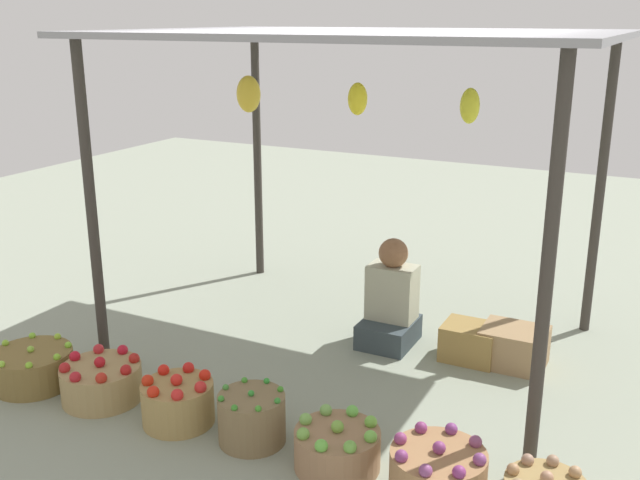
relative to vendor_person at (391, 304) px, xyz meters
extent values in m
plane|color=gray|center=(-0.20, -0.15, -0.30)|extent=(14.00, 14.00, 0.00)
cylinder|color=#38332D|center=(-1.63, -1.17, 0.77)|extent=(0.07, 0.07, 2.15)
cylinder|color=#38332D|center=(1.23, -1.17, 0.77)|extent=(0.07, 0.07, 2.15)
cylinder|color=#38332D|center=(-1.63, 0.88, 0.77)|extent=(0.07, 0.07, 2.15)
cylinder|color=#38332D|center=(1.23, 0.88, 0.77)|extent=(0.07, 0.07, 2.15)
cube|color=gray|center=(-0.20, -0.15, 1.87)|extent=(3.16, 2.35, 0.04)
ellipsoid|color=yellow|center=(-0.96, -0.30, 1.47)|extent=(0.16, 0.16, 0.25)
ellipsoid|color=yellow|center=(-0.18, -0.24, 1.47)|extent=(0.13, 0.13, 0.21)
ellipsoid|color=yellow|center=(0.57, -0.28, 1.47)|extent=(0.12, 0.12, 0.21)
cube|color=#344045|center=(0.00, -0.03, -0.21)|extent=(0.36, 0.44, 0.18)
cube|color=#AFB094|center=(0.00, 0.02, 0.08)|extent=(0.34, 0.22, 0.40)
sphere|color=brown|center=(0.00, 0.02, 0.38)|extent=(0.21, 0.21, 0.21)
cylinder|color=olive|center=(-1.81, -1.62, -0.19)|extent=(0.51, 0.51, 0.23)
sphere|color=#8DC33D|center=(-1.81, -1.62, -0.05)|extent=(0.04, 0.04, 0.04)
sphere|color=#83C831|center=(-1.59, -1.62, -0.06)|extent=(0.04, 0.04, 0.04)
sphere|color=#82CF35|center=(-1.65, -1.46, -0.06)|extent=(0.04, 0.04, 0.04)
sphere|color=#96C833|center=(-1.81, -1.40, -0.06)|extent=(0.04, 0.04, 0.04)
sphere|color=#83C634|center=(-1.97, -1.46, -0.06)|extent=(0.04, 0.04, 0.04)
sphere|color=#88BE31|center=(-2.04, -1.62, -0.06)|extent=(0.04, 0.04, 0.04)
sphere|color=#94CE3C|center=(-1.81, -1.85, -0.06)|extent=(0.04, 0.04, 0.04)
sphere|color=#82C02F|center=(-1.65, -1.79, -0.06)|extent=(0.04, 0.04, 0.04)
cylinder|color=#A38957|center=(-1.28, -1.57, -0.19)|extent=(0.49, 0.49, 0.22)
sphere|color=#B2161F|center=(-1.28, -1.57, -0.05)|extent=(0.07, 0.07, 0.07)
sphere|color=#AD1B19|center=(-1.08, -1.57, -0.06)|extent=(0.07, 0.07, 0.07)
sphere|color=#AB201A|center=(-1.14, -1.43, -0.06)|extent=(0.07, 0.07, 0.07)
sphere|color=red|center=(-1.28, -1.37, -0.06)|extent=(0.07, 0.07, 0.07)
sphere|color=red|center=(-1.43, -1.43, -0.06)|extent=(0.07, 0.07, 0.07)
sphere|color=red|center=(-1.49, -1.57, -0.06)|extent=(0.07, 0.07, 0.07)
sphere|color=#AC1E1F|center=(-1.43, -1.72, -0.06)|extent=(0.07, 0.07, 0.07)
sphere|color=#AD1D24|center=(-1.28, -1.78, -0.06)|extent=(0.07, 0.07, 0.07)
sphere|color=#B32619|center=(-1.14, -1.72, -0.06)|extent=(0.07, 0.07, 0.07)
cylinder|color=#A3864E|center=(-0.70, -1.58, -0.18)|extent=(0.42, 0.42, 0.24)
sphere|color=red|center=(-0.70, -1.58, -0.03)|extent=(0.07, 0.07, 0.07)
sphere|color=red|center=(-0.53, -1.58, -0.03)|extent=(0.07, 0.07, 0.07)
sphere|color=red|center=(-0.59, -1.45, -0.03)|extent=(0.07, 0.07, 0.07)
sphere|color=red|center=(-0.73, -1.42, -0.03)|extent=(0.07, 0.07, 0.07)
sphere|color=red|center=(-0.85, -1.51, -0.03)|extent=(0.07, 0.07, 0.07)
sphere|color=red|center=(-0.85, -1.65, -0.03)|extent=(0.07, 0.07, 0.07)
sphere|color=red|center=(-0.73, -1.74, -0.03)|extent=(0.07, 0.07, 0.07)
sphere|color=red|center=(-0.59, -1.71, -0.03)|extent=(0.07, 0.07, 0.07)
cylinder|color=olive|center=(-0.21, -1.56, -0.16)|extent=(0.38, 0.38, 0.28)
sphere|color=#318F30|center=(-0.21, -1.56, 0.00)|extent=(0.04, 0.04, 0.04)
sphere|color=#35872F|center=(-0.04, -1.56, -0.01)|extent=(0.04, 0.04, 0.04)
sphere|color=#3C8924|center=(-0.09, -1.44, -0.01)|extent=(0.04, 0.04, 0.04)
sphere|color=green|center=(-0.21, -1.39, -0.01)|extent=(0.04, 0.04, 0.04)
sphere|color=#3E8F2A|center=(-0.33, -1.44, -0.01)|extent=(0.04, 0.04, 0.04)
sphere|color=#408433|center=(-0.37, -1.56, -0.01)|extent=(0.04, 0.04, 0.04)
sphere|color=#37852B|center=(-0.33, -1.67, -0.01)|extent=(0.04, 0.04, 0.04)
sphere|color=#398929|center=(-0.21, -1.72, -0.01)|extent=(0.04, 0.04, 0.04)
sphere|color=#41912A|center=(-0.09, -1.67, -0.01)|extent=(0.04, 0.04, 0.04)
cylinder|color=#9A7352|center=(0.32, -1.57, -0.19)|extent=(0.45, 0.45, 0.21)
sphere|color=#74A83E|center=(0.32, -1.57, -0.06)|extent=(0.07, 0.07, 0.07)
sphere|color=#6DB945|center=(0.51, -1.57, -0.07)|extent=(0.07, 0.07, 0.07)
sphere|color=#6EB33F|center=(0.45, -1.43, -0.07)|extent=(0.07, 0.07, 0.07)
sphere|color=#65BA47|center=(0.32, -1.38, -0.07)|extent=(0.07, 0.07, 0.07)
sphere|color=#73AC50|center=(0.19, -1.43, -0.07)|extent=(0.07, 0.07, 0.07)
sphere|color=#73AC4D|center=(0.14, -1.57, -0.07)|extent=(0.07, 0.07, 0.07)
sphere|color=#70A844|center=(0.19, -1.70, -0.07)|extent=(0.07, 0.07, 0.07)
sphere|color=#65B942|center=(0.32, -1.75, -0.07)|extent=(0.07, 0.07, 0.07)
sphere|color=#69A942|center=(0.45, -1.70, -0.07)|extent=(0.07, 0.07, 0.07)
cylinder|color=#9C7149|center=(0.88, -1.61, -0.16)|extent=(0.47, 0.47, 0.28)
sphere|color=#7F356C|center=(0.88, -1.61, 0.00)|extent=(0.06, 0.06, 0.06)
sphere|color=#7A3C74|center=(1.08, -1.61, 0.00)|extent=(0.06, 0.06, 0.06)
sphere|color=#804167|center=(1.02, -1.47, 0.00)|extent=(0.06, 0.06, 0.06)
sphere|color=#753471|center=(0.88, -1.42, 0.00)|extent=(0.06, 0.06, 0.06)
sphere|color=#803167|center=(0.74, -1.47, 0.00)|extent=(0.06, 0.06, 0.06)
sphere|color=#853566|center=(0.69, -1.61, 0.00)|extent=(0.06, 0.06, 0.06)
sphere|color=#7D366F|center=(0.74, -1.75, 0.00)|extent=(0.06, 0.06, 0.06)
sphere|color=#7F3F73|center=(0.88, -1.81, 0.00)|extent=(0.06, 0.06, 0.06)
sphere|color=#7E306D|center=(1.02, -1.75, 0.00)|extent=(0.06, 0.06, 0.06)
sphere|color=#A8795C|center=(1.38, -1.58, -0.02)|extent=(0.06, 0.06, 0.06)
sphere|color=#A77F58|center=(1.49, -1.48, -0.03)|extent=(0.06, 0.06, 0.06)
sphere|color=#98755B|center=(1.38, -1.43, -0.03)|extent=(0.06, 0.06, 0.06)
sphere|color=#99755F|center=(1.27, -1.48, -0.03)|extent=(0.06, 0.06, 0.06)
sphere|color=#A2774E|center=(1.23, -1.58, -0.03)|extent=(0.06, 0.06, 0.06)
cube|color=olive|center=(0.59, 0.00, -0.17)|extent=(0.37, 0.30, 0.25)
cube|color=#9B7B53|center=(0.88, 0.04, -0.17)|extent=(0.43, 0.35, 0.26)
camera|label=1|loc=(1.75, -4.59, 1.98)|focal=41.16mm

